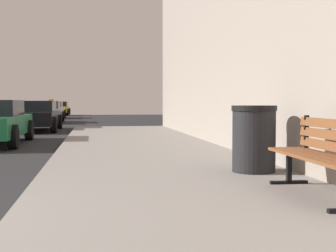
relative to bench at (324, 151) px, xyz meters
The scene contains 7 objects.
sidewalk 1.64m from the bench, 155.66° to the right, with size 4.00×32.00×0.15m, color gray.
bench is the anchor object (origin of this frame).
trash_bin 1.85m from the bench, 95.17° to the left, with size 0.68×0.68×1.01m.
car_black 15.91m from the bench, 108.45° to the left, with size 1.98×4.54×1.27m.
car_silver 23.49m from the bench, 103.30° to the left, with size 1.94×4.54×1.27m.
car_white 30.81m from the bench, 100.82° to the left, with size 1.99×4.11×1.43m.
car_yellow 39.23m from the bench, 98.66° to the left, with size 2.04×4.48×1.27m.
Camera 1 is at (2.84, -4.11, 1.21)m, focal length 48.53 mm.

